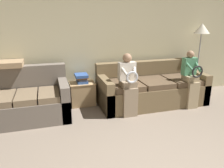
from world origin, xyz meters
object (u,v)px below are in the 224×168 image
couch_main (151,89)px  side_shelf (82,93)px  child_right_seated (191,77)px  throw_pillow (10,64)px  child_left_seated (128,82)px  floor_lamp (201,33)px  couch_side (28,101)px  book_stack (82,78)px

couch_main → side_shelf: 1.49m
couch_main → side_shelf: (-1.45, 0.33, -0.07)m
child_right_seated → throw_pillow: 3.56m
child_left_seated → floor_lamp: 2.29m
child_left_seated → side_shelf: 1.14m
couch_main → child_right_seated: (0.69, -0.42, 0.32)m
couch_main → child_right_seated: bearing=-31.2°
couch_side → child_left_seated: 1.91m
child_left_seated → child_right_seated: child_left_seated is taller
book_stack → floor_lamp: bearing=-1.6°
couch_main → side_shelf: bearing=167.0°
couch_side → side_shelf: (1.07, 0.35, -0.07)m
couch_main → throw_pillow: bearing=173.6°
child_right_seated → child_left_seated: bearing=179.8°
child_right_seated → book_stack: child_right_seated is taller
side_shelf → throw_pillow: bearing=-179.2°
couch_side → throw_pillow: 0.78m
floor_lamp → book_stack: bearing=178.4°
book_stack → floor_lamp: (2.80, -0.08, 0.87)m
child_left_seated → book_stack: bearing=135.7°
couch_side → child_left_seated: child_left_seated is taller
couch_main → floor_lamp: size_ratio=1.35×
floor_lamp → throw_pillow: (-4.13, 0.06, -0.48)m
side_shelf → couch_main: bearing=-13.0°
side_shelf → throw_pillow: 1.52m
child_right_seated → book_stack: (-2.13, 0.75, -0.05)m
book_stack → floor_lamp: size_ratio=0.18×
floor_lamp → throw_pillow: 4.16m
child_right_seated → side_shelf: size_ratio=2.19×
book_stack → throw_pillow: (-1.34, -0.02, 0.39)m
floor_lamp → throw_pillow: floor_lamp is taller
child_left_seated → side_shelf: child_left_seated is taller
floor_lamp → throw_pillow: size_ratio=3.74×
child_right_seated → throw_pillow: (-3.47, 0.73, 0.34)m
child_left_seated → child_right_seated: (1.37, -0.00, -0.00)m
couch_side → child_right_seated: size_ratio=1.26×
couch_main → child_left_seated: child_left_seated is taller
child_right_seated → throw_pillow: size_ratio=2.60×
child_left_seated → throw_pillow: (-2.10, 0.73, 0.33)m
couch_main → throw_pillow: 2.88m
floor_lamp → child_left_seated: bearing=-161.8°
child_right_seated → side_shelf: bearing=160.7°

